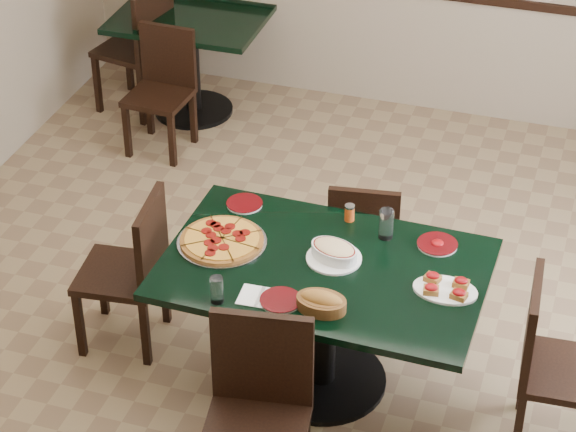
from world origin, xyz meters
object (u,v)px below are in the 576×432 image
(back_chair_left, at_px, (142,42))
(bruschetta_platter, at_px, (445,287))
(chair_far, at_px, (364,237))
(main_table, at_px, (324,295))
(chair_right, at_px, (551,358))
(chair_near, at_px, (258,406))
(lasagna_casserole, at_px, (334,252))
(back_table, at_px, (191,46))
(bread_basket, at_px, (321,302))
(chair_left, at_px, (134,265))
(back_chair_near, at_px, (163,83))
(pepperoni_pizza, at_px, (222,240))

(back_chair_left, relative_size, bruschetta_platter, 3.08)
(chair_far, distance_m, bruschetta_platter, 0.97)
(main_table, xyz_separation_m, chair_right, (1.12, -0.06, -0.05))
(chair_far, height_order, back_chair_left, back_chair_left)
(chair_near, relative_size, lasagna_casserole, 3.40)
(main_table, distance_m, back_table, 3.02)
(bread_basket, height_order, bruschetta_platter, bread_basket)
(chair_near, distance_m, bruschetta_platter, 1.05)
(main_table, bearing_deg, bread_basket, -75.17)
(main_table, distance_m, back_chair_left, 3.17)
(main_table, xyz_separation_m, bruschetta_platter, (0.60, -0.02, 0.21))
(bread_basket, bearing_deg, back_chair_left, 129.51)
(chair_left, bearing_deg, chair_far, 116.15)
(chair_near, bearing_deg, back_chair_near, 111.55)
(chair_near, height_order, pepperoni_pizza, chair_near)
(chair_left, relative_size, back_chair_left, 0.93)
(lasagna_casserole, height_order, bruschetta_platter, lasagna_casserole)
(back_chair_near, bearing_deg, main_table, -46.25)
(main_table, distance_m, chair_left, 1.04)
(chair_left, bearing_deg, bread_basket, 66.48)
(chair_near, bearing_deg, back_table, 107.61)
(chair_left, relative_size, pepperoni_pizza, 2.01)
(chair_right, xyz_separation_m, bruschetta_platter, (-0.52, 0.04, 0.26))
(main_table, distance_m, bread_basket, 0.40)
(bruschetta_platter, bearing_deg, pepperoni_pizza, 179.17)
(chair_far, relative_size, lasagna_casserole, 2.87)
(back_chair_left, height_order, bread_basket, back_chair_left)
(back_chair_near, xyz_separation_m, back_chair_left, (-0.33, 0.42, 0.07))
(back_chair_left, xyz_separation_m, lasagna_casserole, (2.08, -2.36, 0.25))
(bread_basket, bearing_deg, lasagna_casserole, 99.01)
(main_table, bearing_deg, back_table, 125.55)
(back_chair_left, xyz_separation_m, bread_basket, (2.13, -2.74, 0.25))
(chair_near, xyz_separation_m, lasagna_casserole, (0.09, 0.88, 0.25))
(chair_right, xyz_separation_m, lasagna_casserole, (-1.09, 0.12, 0.28))
(main_table, xyz_separation_m, back_chair_left, (-2.05, 2.42, -0.02))
(bruschetta_platter, bearing_deg, chair_far, 129.64)
(chair_near, height_order, chair_left, chair_near)
(back_table, bearing_deg, chair_left, -75.27)
(pepperoni_pizza, bearing_deg, back_chair_left, 122.25)
(pepperoni_pizza, distance_m, bruschetta_platter, 1.13)
(back_chair_left, relative_size, pepperoni_pizza, 2.15)
(back_table, bearing_deg, bruschetta_platter, -48.00)
(main_table, distance_m, bruschetta_platter, 0.63)
(bruschetta_platter, bearing_deg, lasagna_casserole, 172.87)
(back_table, bearing_deg, pepperoni_pizza, -65.13)
(main_table, height_order, lasagna_casserole, lasagna_casserole)
(chair_right, relative_size, lasagna_casserole, 3.22)
(pepperoni_pizza, bearing_deg, back_chair_near, 120.78)
(chair_far, height_order, bread_basket, bread_basket)
(back_table, distance_m, back_chair_left, 0.35)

